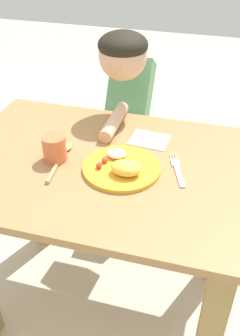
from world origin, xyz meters
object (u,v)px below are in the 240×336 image
(drinking_cup, at_px, (54,148))
(person, at_px, (129,123))
(plate, at_px, (122,167))
(fork, at_px, (177,170))
(spoon, at_px, (61,155))

(drinking_cup, relative_size, person, 0.08)
(plate, relative_size, fork, 1.38)
(plate, height_order, spoon, plate)
(fork, height_order, person, person)
(plate, relative_size, person, 0.24)
(drinking_cup, height_order, person, person)
(spoon, relative_size, person, 0.22)
(plate, height_order, drinking_cup, drinking_cup)
(drinking_cup, xyz_separation_m, person, (0.13, 0.48, -0.15))
(plate, distance_m, spoon, 0.22)
(fork, bearing_deg, drinking_cup, 76.85)
(plate, bearing_deg, spoon, 174.79)
(drinking_cup, bearing_deg, plate, -0.70)
(fork, relative_size, spoon, 0.78)
(drinking_cup, bearing_deg, fork, 6.00)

